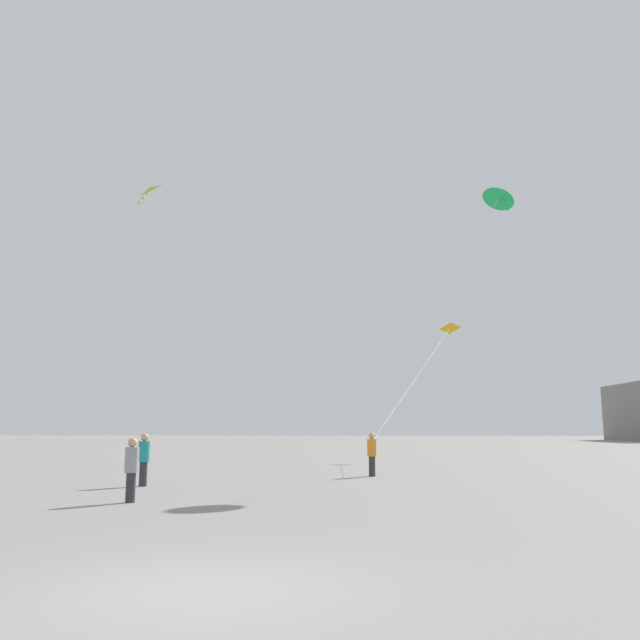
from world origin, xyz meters
TOP-DOWN VIEW (x-y plane):
  - ground_plane at (0.00, 0.00)m, footprint 300.00×300.00m
  - person_in_orange at (2.31, 18.19)m, footprint 0.36×0.36m
  - person_in_teal at (-5.14, 13.42)m, footprint 0.37×0.37m
  - person_in_grey at (-3.94, 8.85)m, footprint 0.35×0.35m
  - kite_amber_delta at (7.45, 33.32)m, footprint 5.95×16.30m
  - kite_lime_diamond at (-6.17, 16.02)m, footprint 1.77×3.35m
  - kite_emerald_diamond at (7.71, 18.70)m, footprint 6.33×1.82m

SIDE VIEW (x-z plane):
  - ground_plane at x=0.00m, z-range 0.00..0.00m
  - person_in_grey at x=-3.94m, z-range 0.08..1.68m
  - person_in_orange at x=2.31m, z-range 0.08..1.75m
  - person_in_teal at x=-5.14m, z-range 0.08..1.76m
  - kite_amber_delta at x=7.45m, z-range 4.23..11.41m
  - kite_lime_diamond at x=-6.17m, z-range 5.89..16.00m
  - kite_emerald_diamond at x=7.71m, z-range 6.05..16.50m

